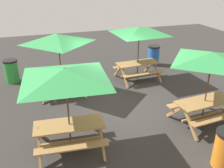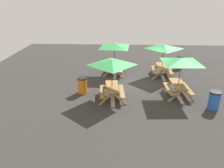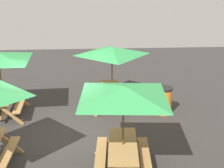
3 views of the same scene
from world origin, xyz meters
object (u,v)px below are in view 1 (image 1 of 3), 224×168
at_px(picnic_table_2, 212,62).
at_px(picnic_table_0, 66,80).
at_px(picnic_table_3, 139,34).
at_px(trash_bin_blue, 154,55).
at_px(trash_bin_green, 12,71).
at_px(picnic_table_1, 58,43).

bearing_deg(picnic_table_2, picnic_table_0, 175.10).
distance_m(picnic_table_3, trash_bin_blue, 2.60).
xyz_separation_m(picnic_table_0, trash_bin_blue, (5.09, 5.30, -1.49)).
height_order(picnic_table_2, trash_bin_green, picnic_table_2).
relative_size(picnic_table_2, picnic_table_3, 0.83).
bearing_deg(picnic_table_3, trash_bin_green, 161.93).
height_order(picnic_table_0, trash_bin_blue, picnic_table_0).
height_order(picnic_table_0, picnic_table_2, same).
distance_m(picnic_table_1, picnic_table_3, 3.34).
distance_m(picnic_table_3, trash_bin_green, 5.59).
bearing_deg(trash_bin_blue, picnic_table_2, -100.27).
distance_m(picnic_table_0, picnic_table_2, 4.13).
distance_m(trash_bin_green, trash_bin_blue, 6.73).
height_order(picnic_table_0, picnic_table_1, same).
bearing_deg(trash_bin_blue, picnic_table_3, -135.74).
bearing_deg(picnic_table_2, trash_bin_green, 133.09).
bearing_deg(trash_bin_green, picnic_table_0, -72.53).
bearing_deg(trash_bin_green, picnic_table_2, -42.06).
distance_m(picnic_table_2, picnic_table_3, 3.86).
xyz_separation_m(picnic_table_1, trash_bin_blue, (4.84, 1.86, -1.49)).
height_order(picnic_table_2, picnic_table_3, same).
height_order(picnic_table_1, trash_bin_green, picnic_table_1).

